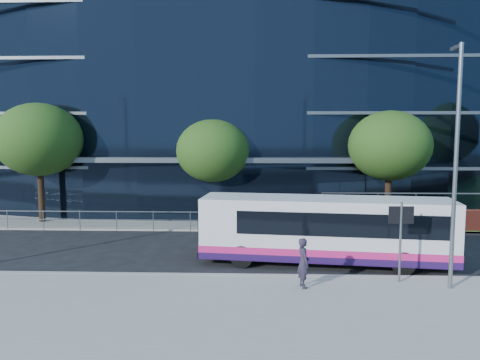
{
  "coord_description": "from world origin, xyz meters",
  "views": [
    {
      "loc": [
        -0.46,
        -17.55,
        5.37
      ],
      "look_at": [
        -1.37,
        8.0,
        2.68
      ],
      "focal_mm": 35.0,
      "sensor_mm": 36.0,
      "label": 1
    }
  ],
  "objects_px": {
    "tree_far_a": "(39,140)",
    "tree_far_b": "(213,151)",
    "tree_dist_e": "(459,138)",
    "tree_far_c": "(390,146)",
    "pedestrian": "(303,263)",
    "street_sign": "(401,225)",
    "streetlight_east": "(456,160)",
    "city_bus": "(327,229)"
  },
  "relations": [
    {
      "from": "tree_far_a",
      "to": "tree_far_b",
      "type": "relative_size",
      "value": 1.15
    },
    {
      "from": "tree_far_b",
      "to": "tree_dist_e",
      "type": "relative_size",
      "value": 0.93
    },
    {
      "from": "tree_far_c",
      "to": "pedestrian",
      "type": "height_order",
      "value": "tree_far_c"
    },
    {
      "from": "tree_far_c",
      "to": "tree_dist_e",
      "type": "distance_m",
      "value": 35.36
    },
    {
      "from": "street_sign",
      "to": "tree_far_b",
      "type": "xyz_separation_m",
      "value": [
        -7.5,
        11.09,
        2.06
      ]
    },
    {
      "from": "tree_dist_e",
      "to": "streetlight_east",
      "type": "distance_m",
      "value": 45.85
    },
    {
      "from": "streetlight_east",
      "to": "street_sign",
      "type": "bearing_deg",
      "value": 158.64
    },
    {
      "from": "tree_far_b",
      "to": "city_bus",
      "type": "relative_size",
      "value": 0.59
    },
    {
      "from": "tree_far_b",
      "to": "tree_far_c",
      "type": "height_order",
      "value": "tree_far_c"
    },
    {
      "from": "tree_dist_e",
      "to": "streetlight_east",
      "type": "bearing_deg",
      "value": -113.11
    },
    {
      "from": "pedestrian",
      "to": "tree_far_b",
      "type": "bearing_deg",
      "value": 5.04
    },
    {
      "from": "tree_far_c",
      "to": "pedestrian",
      "type": "xyz_separation_m",
      "value": [
        -5.89,
        -11.27,
        -3.55
      ]
    },
    {
      "from": "tree_far_a",
      "to": "streetlight_east",
      "type": "xyz_separation_m",
      "value": [
        19.0,
        -11.17,
        -0.42
      ]
    },
    {
      "from": "street_sign",
      "to": "tree_far_a",
      "type": "relative_size",
      "value": 0.4
    },
    {
      "from": "tree_far_b",
      "to": "city_bus",
      "type": "height_order",
      "value": "tree_far_b"
    },
    {
      "from": "tree_far_b",
      "to": "pedestrian",
      "type": "relative_size",
      "value": 3.61
    },
    {
      "from": "tree_dist_e",
      "to": "pedestrian",
      "type": "xyz_separation_m",
      "value": [
        -22.89,
        -42.27,
        -3.55
      ]
    },
    {
      "from": "tree_far_a",
      "to": "streetlight_east",
      "type": "distance_m",
      "value": 22.05
    },
    {
      "from": "tree_far_c",
      "to": "tree_dist_e",
      "type": "relative_size",
      "value": 1.0
    },
    {
      "from": "tree_far_a",
      "to": "tree_dist_e",
      "type": "bearing_deg",
      "value": 39.96
    },
    {
      "from": "tree_far_a",
      "to": "pedestrian",
      "type": "relative_size",
      "value": 4.17
    },
    {
      "from": "tree_far_a",
      "to": "tree_dist_e",
      "type": "relative_size",
      "value": 1.07
    },
    {
      "from": "tree_far_a",
      "to": "city_bus",
      "type": "distance_m",
      "value": 17.68
    },
    {
      "from": "tree_far_b",
      "to": "streetlight_east",
      "type": "xyz_separation_m",
      "value": [
        9.0,
        -11.67,
        0.23
      ]
    },
    {
      "from": "tree_far_a",
      "to": "street_sign",
      "type": "bearing_deg",
      "value": -31.17
    },
    {
      "from": "tree_far_b",
      "to": "tree_far_a",
      "type": "bearing_deg",
      "value": -177.14
    },
    {
      "from": "street_sign",
      "to": "streetlight_east",
      "type": "relative_size",
      "value": 0.35
    },
    {
      "from": "street_sign",
      "to": "tree_dist_e",
      "type": "relative_size",
      "value": 0.43
    },
    {
      "from": "tree_far_a",
      "to": "tree_far_c",
      "type": "bearing_deg",
      "value": 0.0
    },
    {
      "from": "tree_far_b",
      "to": "pedestrian",
      "type": "distance_m",
      "value": 12.88
    },
    {
      "from": "tree_far_b",
      "to": "streetlight_east",
      "type": "distance_m",
      "value": 14.74
    },
    {
      "from": "street_sign",
      "to": "city_bus",
      "type": "relative_size",
      "value": 0.28
    },
    {
      "from": "tree_far_c",
      "to": "city_bus",
      "type": "distance_m",
      "value": 9.74
    },
    {
      "from": "street_sign",
      "to": "tree_dist_e",
      "type": "height_order",
      "value": "tree_dist_e"
    },
    {
      "from": "tree_far_a",
      "to": "tree_dist_e",
      "type": "distance_m",
      "value": 48.27
    },
    {
      "from": "streetlight_east",
      "to": "city_bus",
      "type": "xyz_separation_m",
      "value": [
        -3.61,
        3.17,
        -3.01
      ]
    },
    {
      "from": "street_sign",
      "to": "streetlight_east",
      "type": "distance_m",
      "value": 2.8
    },
    {
      "from": "tree_far_a",
      "to": "tree_far_c",
      "type": "height_order",
      "value": "tree_far_a"
    },
    {
      "from": "city_bus",
      "to": "tree_far_b",
      "type": "bearing_deg",
      "value": 129.17
    },
    {
      "from": "city_bus",
      "to": "pedestrian",
      "type": "distance_m",
      "value": 3.54
    },
    {
      "from": "street_sign",
      "to": "tree_far_a",
      "type": "height_order",
      "value": "tree_far_a"
    },
    {
      "from": "tree_far_b",
      "to": "street_sign",
      "type": "bearing_deg",
      "value": -55.92
    }
  ]
}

